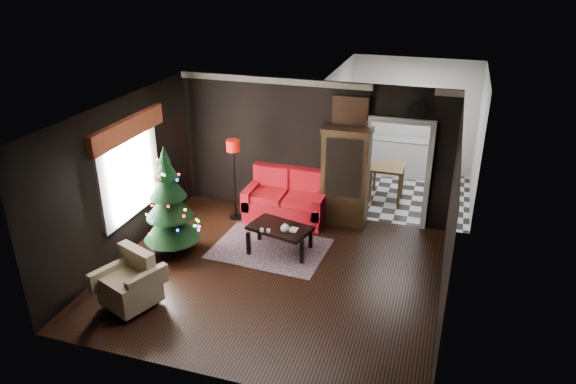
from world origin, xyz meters
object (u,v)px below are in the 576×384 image
(armchair, at_px, (129,280))
(curio_cabinet, at_px, (345,179))
(loveseat, at_px, (286,197))
(coffee_table, at_px, (280,239))
(teapot, at_px, (285,228))
(christmas_tree, at_px, (169,200))
(floor_lamp, at_px, (234,180))
(kitchen_table, at_px, (387,182))
(wall_clock, at_px, (416,110))

(armchair, bearing_deg, curio_cabinet, 77.23)
(loveseat, xyz_separation_m, armchair, (-1.40, -3.51, -0.04))
(coffee_table, xyz_separation_m, teapot, (0.15, -0.18, 0.33))
(christmas_tree, bearing_deg, teapot, 12.80)
(floor_lamp, bearing_deg, coffee_table, -38.51)
(teapot, bearing_deg, floor_lamp, 140.16)
(christmas_tree, xyz_separation_m, kitchen_table, (3.35, 3.55, -0.68))
(floor_lamp, relative_size, christmas_tree, 0.90)
(coffee_table, height_order, wall_clock, wall_clock)
(coffee_table, distance_m, teapot, 0.40)
(kitchen_table, bearing_deg, teapot, -113.71)
(floor_lamp, bearing_deg, curio_cabinet, 12.12)
(floor_lamp, distance_m, teapot, 1.90)
(christmas_tree, bearing_deg, curio_cabinet, 38.20)
(floor_lamp, distance_m, kitchen_table, 3.42)
(loveseat, distance_m, christmas_tree, 2.51)
(christmas_tree, xyz_separation_m, coffee_table, (1.83, 0.63, -0.79))
(loveseat, xyz_separation_m, kitchen_table, (1.80, 1.65, -0.12))
(floor_lamp, distance_m, christmas_tree, 1.76)
(curio_cabinet, relative_size, christmas_tree, 1.01)
(wall_clock, xyz_separation_m, kitchen_table, (-0.55, 1.25, -2.00))
(kitchen_table, bearing_deg, wall_clock, -66.25)
(christmas_tree, relative_size, wall_clock, 5.91)
(kitchen_table, bearing_deg, coffee_table, -117.39)
(coffee_table, relative_size, kitchen_table, 1.45)
(floor_lamp, relative_size, coffee_table, 1.55)
(loveseat, distance_m, teapot, 1.52)
(kitchen_table, bearing_deg, loveseat, -137.49)
(armchair, bearing_deg, wall_clock, 67.78)
(floor_lamp, distance_m, armchair, 3.31)
(loveseat, relative_size, christmas_tree, 0.90)
(armchair, distance_m, kitchen_table, 6.07)
(armchair, bearing_deg, kitchen_table, 79.78)
(armchair, xyz_separation_m, coffee_table, (1.68, 2.24, -0.20))
(christmas_tree, relative_size, teapot, 10.48)
(curio_cabinet, bearing_deg, floor_lamp, -167.88)
(floor_lamp, relative_size, kitchen_table, 2.26)
(wall_clock, relative_size, kitchen_table, 0.43)
(teapot, bearing_deg, loveseat, 106.79)
(armchair, bearing_deg, loveseat, 89.85)
(teapot, bearing_deg, wall_clock, 44.07)
(coffee_table, relative_size, wall_clock, 3.41)
(curio_cabinet, bearing_deg, loveseat, -169.17)
(curio_cabinet, bearing_deg, christmas_tree, -141.80)
(loveseat, relative_size, wall_clock, 5.31)
(kitchen_table, bearing_deg, floor_lamp, -146.02)
(coffee_table, bearing_deg, loveseat, 102.62)
(curio_cabinet, distance_m, wall_clock, 1.88)
(armchair, height_order, wall_clock, wall_clock)
(coffee_table, bearing_deg, wall_clock, 39.03)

